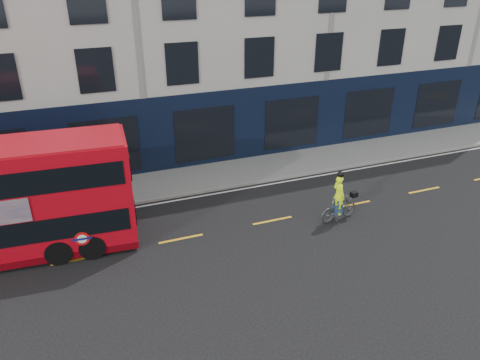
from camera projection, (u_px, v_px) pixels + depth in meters
ground at (191, 260)px, 17.41m from camera, size 120.00×120.00×0.00m
pavement at (156, 185)px, 22.84m from camera, size 60.00×3.00×0.12m
kerb at (162, 198)px, 21.58m from camera, size 60.00×0.12×0.13m
building_terrace at (121, 10)px, 24.99m from camera, size 50.00×10.07×15.00m
road_edge_line at (164, 203)px, 21.36m from camera, size 58.00×0.10×0.01m
lane_dashes at (181, 239)px, 18.67m from camera, size 58.00×0.12×0.01m
cyclist at (339, 204)px, 19.67m from camera, size 1.90×0.79×2.30m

